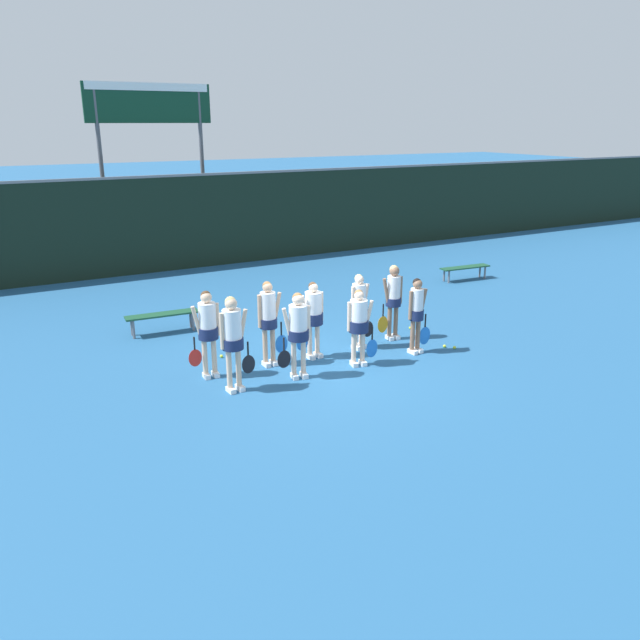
{
  "coord_description": "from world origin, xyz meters",
  "views": [
    {
      "loc": [
        -5.91,
        -10.51,
        4.79
      ],
      "look_at": [
        -0.01,
        0.06,
        0.93
      ],
      "focal_mm": 35.0,
      "sensor_mm": 36.0,
      "label": 1
    }
  ],
  "objects_px": {
    "player_1": "(298,328)",
    "player_0": "(233,335)",
    "scoreboard": "(150,122)",
    "bench_far": "(465,269)",
    "player_7": "(359,306)",
    "player_3": "(417,310)",
    "player_2": "(359,321)",
    "player_6": "(313,314)",
    "bench_courtside": "(162,316)",
    "tennis_ball_3": "(221,356)",
    "tennis_ball_0": "(445,346)",
    "player_5": "(269,317)",
    "tennis_ball_2": "(410,328)",
    "tennis_ball_4": "(309,333)",
    "tennis_ball_1": "(454,347)",
    "player_8": "(393,296)"
  },
  "relations": [
    {
      "from": "scoreboard",
      "to": "player_7",
      "type": "relative_size",
      "value": 3.59
    },
    {
      "from": "player_7",
      "to": "tennis_ball_3",
      "type": "relative_size",
      "value": 24.52
    },
    {
      "from": "tennis_ball_3",
      "to": "tennis_ball_0",
      "type": "bearing_deg",
      "value": -21.87
    },
    {
      "from": "bench_courtside",
      "to": "player_3",
      "type": "distance_m",
      "value": 5.96
    },
    {
      "from": "tennis_ball_3",
      "to": "player_7",
      "type": "bearing_deg",
      "value": -17.85
    },
    {
      "from": "tennis_ball_1",
      "to": "tennis_ball_2",
      "type": "relative_size",
      "value": 1.1
    },
    {
      "from": "player_0",
      "to": "player_1",
      "type": "bearing_deg",
      "value": -5.36
    },
    {
      "from": "scoreboard",
      "to": "player_5",
      "type": "height_order",
      "value": "scoreboard"
    },
    {
      "from": "bench_courtside",
      "to": "tennis_ball_0",
      "type": "bearing_deg",
      "value": -34.04
    },
    {
      "from": "bench_far",
      "to": "player_3",
      "type": "distance_m",
      "value": 7.01
    },
    {
      "from": "player_3",
      "to": "player_7",
      "type": "bearing_deg",
      "value": 133.74
    },
    {
      "from": "scoreboard",
      "to": "bench_courtside",
      "type": "bearing_deg",
      "value": -105.16
    },
    {
      "from": "scoreboard",
      "to": "bench_far",
      "type": "bearing_deg",
      "value": -44.33
    },
    {
      "from": "player_5",
      "to": "tennis_ball_0",
      "type": "distance_m",
      "value": 4.07
    },
    {
      "from": "player_2",
      "to": "player_1",
      "type": "bearing_deg",
      "value": -169.15
    },
    {
      "from": "player_0",
      "to": "tennis_ball_3",
      "type": "relative_size",
      "value": 26.59
    },
    {
      "from": "bench_courtside",
      "to": "player_6",
      "type": "xyz_separation_m",
      "value": [
        2.34,
        -3.16,
        0.57
      ]
    },
    {
      "from": "bench_courtside",
      "to": "player_2",
      "type": "relative_size",
      "value": 1.07
    },
    {
      "from": "player_1",
      "to": "player_0",
      "type": "bearing_deg",
      "value": -170.8
    },
    {
      "from": "player_5",
      "to": "player_7",
      "type": "xyz_separation_m",
      "value": [
        2.13,
        -0.05,
        -0.07
      ]
    },
    {
      "from": "tennis_ball_2",
      "to": "player_6",
      "type": "bearing_deg",
      "value": -169.97
    },
    {
      "from": "player_3",
      "to": "player_1",
      "type": "bearing_deg",
      "value": 175.41
    },
    {
      "from": "player_1",
      "to": "tennis_ball_1",
      "type": "bearing_deg",
      "value": 5.82
    },
    {
      "from": "bench_far",
      "to": "player_7",
      "type": "relative_size",
      "value": 1.02
    },
    {
      "from": "player_2",
      "to": "player_5",
      "type": "distance_m",
      "value": 1.83
    },
    {
      "from": "tennis_ball_1",
      "to": "tennis_ball_2",
      "type": "bearing_deg",
      "value": 90.66
    },
    {
      "from": "player_5",
      "to": "tennis_ball_4",
      "type": "height_order",
      "value": "player_5"
    },
    {
      "from": "scoreboard",
      "to": "tennis_ball_2",
      "type": "relative_size",
      "value": 94.0
    },
    {
      "from": "bench_far",
      "to": "bench_courtside",
      "type": "bearing_deg",
      "value": -172.31
    },
    {
      "from": "player_2",
      "to": "player_6",
      "type": "relative_size",
      "value": 0.97
    },
    {
      "from": "player_3",
      "to": "tennis_ball_0",
      "type": "relative_size",
      "value": 23.89
    },
    {
      "from": "player_1",
      "to": "player_3",
      "type": "distance_m",
      "value": 2.84
    },
    {
      "from": "bench_courtside",
      "to": "tennis_ball_4",
      "type": "bearing_deg",
      "value": -27.11
    },
    {
      "from": "bench_far",
      "to": "tennis_ball_2",
      "type": "relative_size",
      "value": 26.77
    },
    {
      "from": "tennis_ball_2",
      "to": "tennis_ball_4",
      "type": "bearing_deg",
      "value": 159.91
    },
    {
      "from": "player_1",
      "to": "player_5",
      "type": "xyz_separation_m",
      "value": [
        -0.22,
        0.87,
        0.02
      ]
    },
    {
      "from": "player_0",
      "to": "bench_courtside",
      "type": "bearing_deg",
      "value": 88.78
    },
    {
      "from": "player_2",
      "to": "tennis_ball_2",
      "type": "xyz_separation_m",
      "value": [
        2.34,
        1.34,
        -0.91
      ]
    },
    {
      "from": "player_3",
      "to": "tennis_ball_2",
      "type": "bearing_deg",
      "value": 52.0
    },
    {
      "from": "tennis_ball_2",
      "to": "player_1",
      "type": "bearing_deg",
      "value": -160.39
    },
    {
      "from": "player_6",
      "to": "tennis_ball_4",
      "type": "relative_size",
      "value": 23.78
    },
    {
      "from": "scoreboard",
      "to": "tennis_ball_3",
      "type": "height_order",
      "value": "scoreboard"
    },
    {
      "from": "player_5",
      "to": "tennis_ball_3",
      "type": "xyz_separation_m",
      "value": [
        -0.73,
        0.87,
        -1.01
      ]
    },
    {
      "from": "player_2",
      "to": "player_3",
      "type": "xyz_separation_m",
      "value": [
        1.46,
        0.01,
        0.02
      ]
    },
    {
      "from": "player_0",
      "to": "player_5",
      "type": "relative_size",
      "value": 1.03
    },
    {
      "from": "player_3",
      "to": "player_8",
      "type": "height_order",
      "value": "player_8"
    },
    {
      "from": "player_3",
      "to": "tennis_ball_2",
      "type": "height_order",
      "value": "player_3"
    },
    {
      "from": "player_2",
      "to": "player_7",
      "type": "distance_m",
      "value": 1.0
    },
    {
      "from": "tennis_ball_0",
      "to": "tennis_ball_2",
      "type": "relative_size",
      "value": 1.08
    },
    {
      "from": "bench_far",
      "to": "player_2",
      "type": "relative_size",
      "value": 1.07
    }
  ]
}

